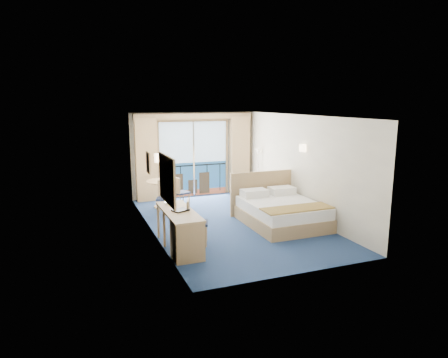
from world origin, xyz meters
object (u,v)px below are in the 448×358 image
desk_chair (194,219)px  round_table (162,187)px  table_chair_b (164,195)px  nightstand (276,198)px  armchair (254,188)px  floor_lamp (258,161)px  bed (280,211)px  desk (185,235)px  table_chair_a (179,190)px

desk_chair → round_table: bearing=19.5°
table_chair_b → round_table: bearing=104.2°
nightstand → table_chair_b: bearing=168.5°
armchair → floor_lamp: floor_lamp is taller
table_chair_b → armchair: bearing=30.3°
floor_lamp → desk_chair: size_ratio=1.56×
bed → floor_lamp: 3.06m
bed → desk: size_ratio=1.27×
nightstand → desk_chair: size_ratio=0.60×
desk_chair → table_chair_b: desk_chair is taller
armchair → round_table: (-2.89, 0.16, 0.24)m
desk → armchair: bearing=48.5°
floor_lamp → desk_chair: floor_lamp is taller
bed → table_chair_a: (-1.97, 2.43, 0.18)m
table_chair_a → floor_lamp: bearing=-100.8°
desk → table_chair_b: size_ratio=1.94×
round_table → table_chair_a: (0.46, -0.22, -0.09)m
desk_chair → armchair: bearing=-23.2°
desk → desk_chair: (0.36, 0.61, 0.10)m
desk → table_chair_b: 3.24m
armchair → desk: (-3.28, -3.71, 0.09)m
floor_lamp → desk_chair: 4.75m
armchair → bed: bearing=31.7°
round_table → desk: bearing=-95.8°
bed → floor_lamp: (0.76, 2.84, 0.85)m
armchair → round_table: round_table is taller
table_chair_a → armchair: bearing=-107.9°
nightstand → floor_lamp: (0.13, 1.46, 0.88)m
bed → table_chair_b: size_ratio=2.45×
armchair → desk: 4.95m
desk → desk_chair: size_ratio=1.77×
bed → nightstand: 1.51m
bed → nightstand: bed is taller
armchair → floor_lamp: (0.29, 0.35, 0.82)m
nightstand → desk_chair: (-3.08, -1.99, 0.26)m
nightstand → armchair: size_ratio=0.75×
round_table → table_chair_a: bearing=-26.0°
desk_chair → table_chair_a: (0.48, 3.04, -0.05)m
desk_chair → table_chair_a: desk_chair is taller
desk → floor_lamp: bearing=48.7°
desk_chair → table_chair_b: (-0.05, 2.62, -0.05)m
armchair → floor_lamp: size_ratio=0.51×
nightstand → table_chair_b: 3.20m
nightstand → desk: desk is taller
armchair → desk_chair: (-2.92, -3.10, 0.20)m
armchair → desk: desk is taller
floor_lamp → table_chair_b: size_ratio=1.71×
round_table → table_chair_b: (-0.08, -0.64, -0.09)m
table_chair_a → table_chair_b: size_ratio=1.00×
floor_lamp → round_table: size_ratio=1.77×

